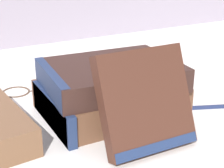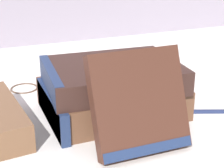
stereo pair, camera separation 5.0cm
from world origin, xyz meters
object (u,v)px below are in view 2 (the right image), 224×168
Objects in this scene: book_flat_bottom at (108,99)px; book_leaning_front at (141,106)px; pocket_watch at (130,61)px; fountain_pen at (224,110)px; reading_glasses at (41,87)px; book_flat_top at (108,75)px.

book_leaning_front is at bearing -89.70° from book_flat_bottom.
pocket_watch is (0.03, 0.09, 0.02)m from book_leaning_front.
fountain_pen is at bearing -22.46° from book_flat_bottom.
book_flat_bottom reaches higher than reading_glasses.
book_leaning_front reaches higher than pocket_watch.
book_flat_bottom is 3.29× the size of pocket_watch.
pocket_watch is 0.45× the size of fountain_pen.
book_leaning_front is at bearing -85.55° from book_flat_top.
book_flat_top is at bearing -41.59° from reading_glasses.
fountain_pen is at bearing -20.41° from reading_glasses.
book_leaning_front reaches higher than book_flat_top.
reading_glasses is 0.30m from fountain_pen.
book_flat_top is at bearing 90.61° from book_leaning_front.
book_flat_top is 0.04m from pocket_watch.
book_flat_top is 0.10m from book_leaning_front.
book_leaning_front is 1.05× the size of reading_glasses.
pocket_watch reaches higher than book_flat_bottom.
book_flat_top is 1.60× the size of book_leaning_front.
book_flat_top is (-0.00, -0.00, 0.04)m from book_flat_bottom.
book_leaning_front reaches higher than reading_glasses.
pocket_watch reaches higher than fountain_pen.
reading_glasses is (-0.07, 0.24, -0.05)m from book_leaning_front.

